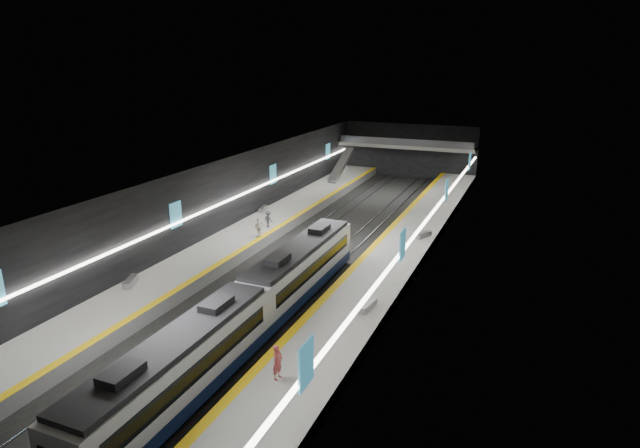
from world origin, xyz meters
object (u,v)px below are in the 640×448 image
at_px(bench_left_near, 131,282).
at_px(passenger_left_a, 259,227).
at_px(escalator, 341,165).
at_px(bench_right_far, 423,235).
at_px(train, 251,308).
at_px(bench_left_far, 263,209).
at_px(passenger_left_b, 268,219).
at_px(bench_right_near, 368,306).
at_px(passenger_right_a, 277,363).

height_order(bench_left_near, passenger_left_a, passenger_left_a).
relative_size(escalator, bench_right_far, 4.10).
bearing_deg(train, bench_left_near, 170.10).
bearing_deg(bench_left_far, train, -74.32).
bearing_deg(passenger_left_b, bench_left_far, -37.41).
bearing_deg(passenger_left_b, bench_right_near, 155.95).
distance_m(bench_left_near, passenger_right_a, 17.25).
bearing_deg(bench_left_far, passenger_right_a, -71.36).
distance_m(train, passenger_left_a, 17.51).
bearing_deg(passenger_left_b, passenger_right_a, 137.64).
bearing_deg(bench_right_far, bench_left_far, -162.46).
relative_size(train, bench_right_near, 15.44).
bearing_deg(bench_right_near, passenger_left_b, 144.90).
bearing_deg(escalator, passenger_right_a, -73.34).
height_order(bench_left_far, passenger_left_b, passenger_left_b).
height_order(bench_left_far, passenger_left_a, passenger_left_a).
bearing_deg(passenger_right_a, passenger_left_b, 36.35).
xyz_separation_m(escalator, bench_left_near, (-1.55, -41.02, -1.65)).
xyz_separation_m(train, escalator, (-10.00, 43.03, 0.70)).
xyz_separation_m(bench_right_far, passenger_left_b, (-15.13, -2.78, 0.59)).
height_order(train, passenger_left_a, train).
distance_m(escalator, passenger_right_a, 49.88).
bearing_deg(bench_left_near, train, -32.52).
bearing_deg(bench_right_near, passenger_left_a, 151.01).
bearing_deg(bench_right_far, escalator, 151.36).
relative_size(bench_right_near, passenger_right_a, 0.99).
bearing_deg(bench_right_near, bench_left_near, -162.89).
relative_size(train, bench_left_near, 14.91).
bearing_deg(bench_right_far, train, -82.58).
bearing_deg(passenger_left_b, train, 133.58).
bearing_deg(passenger_right_a, bench_right_near, -3.61).
bearing_deg(bench_left_near, passenger_left_b, 57.75).
distance_m(escalator, bench_left_near, 41.08).
height_order(escalator, passenger_left_b, escalator).
xyz_separation_m(passenger_left_a, passenger_left_b, (-0.67, 3.19, -0.15)).
relative_size(bench_left_near, bench_right_near, 1.04).
bearing_deg(bench_left_far, passenger_left_a, -75.13).
distance_m(escalator, bench_left_far, 19.60).
distance_m(bench_right_far, passenger_right_a, 26.35).
relative_size(bench_right_near, passenger_left_b, 1.17).
xyz_separation_m(train, bench_left_near, (-11.55, 2.02, -0.95)).
bearing_deg(bench_left_far, bench_right_far, -17.74).
height_order(bench_right_near, passenger_right_a, passenger_right_a).
relative_size(escalator, bench_right_near, 4.11).
relative_size(escalator, bench_left_far, 4.16).
relative_size(bench_left_far, passenger_left_b, 1.15).
distance_m(train, passenger_right_a, 6.40).
relative_size(bench_left_far, passenger_left_a, 0.98).
bearing_deg(bench_right_far, passenger_left_a, -133.55).
height_order(bench_right_near, bench_right_far, bench_right_far).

